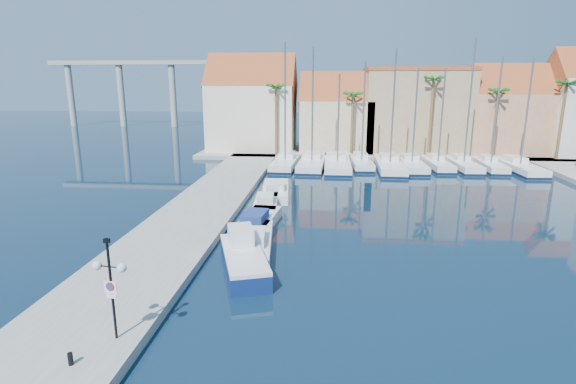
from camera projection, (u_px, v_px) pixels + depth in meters
The scene contains 30 objects.
ground at pixel (299, 323), 19.59m from camera, with size 260.00×260.00×0.00m, color black.
quay_west at pixel (191, 219), 33.38m from camera, with size 6.00×77.00×0.50m, color gray.
shore_north at pixel (391, 151), 64.99m from camera, with size 54.00×16.00×0.50m, color gray.
lamp_post at pixel (110, 274), 16.90m from camera, with size 1.40×0.49×4.14m.
bollard at pixel (70, 359), 15.86m from camera, with size 0.19×0.19×0.46m, color black.
fishing_boat at pixel (243, 257), 24.95m from camera, with size 3.90×6.59×2.19m.
motorboat_west_0 at pixel (252, 242), 27.85m from camera, with size 3.04×7.50×1.40m.
motorboat_west_1 at pixel (257, 222), 31.85m from camera, with size 2.82×6.86×1.40m.
motorboat_west_2 at pixel (266, 203), 36.62m from camera, with size 2.27×5.81×1.40m.
motorboat_west_3 at pixel (276, 190), 41.08m from camera, with size 2.94×7.33×1.40m.
sailboat_0 at pixel (286, 162), 54.68m from camera, with size 3.19×10.32×14.44m.
sailboat_1 at pixel (312, 162), 54.47m from camera, with size 3.38×11.23×13.93m.
sailboat_2 at pixel (337, 163), 53.97m from camera, with size 3.18×11.61×11.00m.
sailboat_3 at pixel (361, 162), 54.58m from camera, with size 2.73×8.82×12.27m.
sailboat_4 at pixel (389, 164), 53.08m from camera, with size 3.20×11.32×13.69m.
sailboat_5 at pixel (411, 164), 53.32m from camera, with size 2.73×9.52×11.65m.
sailboat_6 at pixel (437, 164), 53.58m from camera, with size 2.65×8.41×11.58m.
sailboat_7 at pixel (462, 164), 53.20m from camera, with size 2.73×8.93×14.78m.
sailboat_8 at pixel (489, 165), 52.79m from camera, with size 2.30×8.13×12.82m.
sailboat_9 at pixel (518, 166), 51.99m from camera, with size 3.25×10.10×12.63m.
building_0 at pixel (253, 107), 64.30m from camera, with size 12.30×9.00×13.50m.
building_1 at pixel (336, 116), 63.52m from camera, with size 10.30×8.00×11.00m.
building_2 at pixel (415, 109), 63.25m from camera, with size 14.20×10.20×11.50m.
building_3 at pixel (506, 113), 61.30m from camera, with size 10.30×8.00×12.00m.
palm_0 at pixel (276, 90), 58.49m from camera, with size 2.60×2.60×10.15m.
palm_1 at pixel (353, 97), 57.82m from camera, with size 2.60×2.60×9.15m.
palm_2 at pixel (434, 82), 56.46m from camera, with size 2.60×2.60×11.15m.
palm_3 at pixel (498, 94), 56.08m from camera, with size 2.60×2.60×9.65m.
palm_4 at pixel (567, 86), 55.12m from camera, with size 2.60×2.60×10.65m.
viaduct at pixel (150, 80), 99.83m from camera, with size 48.00×2.20×14.45m.
Camera 1 is at (1.15, -17.58, 10.32)m, focal length 28.00 mm.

